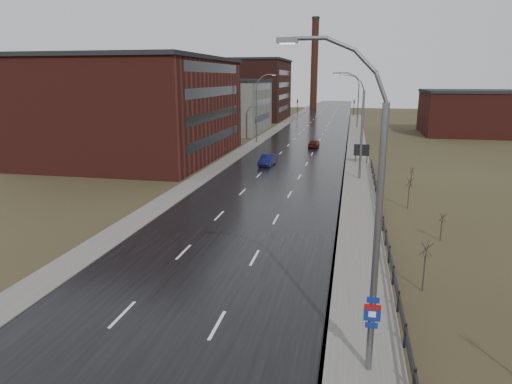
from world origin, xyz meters
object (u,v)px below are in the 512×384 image
at_px(billboard, 361,151).
at_px(car_near, 267,160).
at_px(car_far, 314,144).
at_px(streetlight_main, 369,218).

distance_m(billboard, car_near, 12.21).
height_order(billboard, car_near, billboard).
bearing_deg(car_far, car_near, 76.28).
relative_size(billboard, car_far, 0.65).
xyz_separation_m(streetlight_main, car_near, (-10.90, 39.96, -5.37)).
bearing_deg(car_near, streetlight_main, -70.52).
xyz_separation_m(billboard, car_far, (-7.12, 12.65, -1.04)).
height_order(car_near, car_far, car_near).
distance_m(billboard, car_far, 14.55).
relative_size(streetlight_main, car_far, 3.12).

